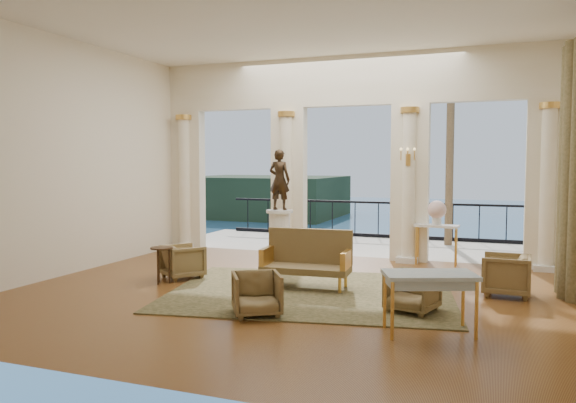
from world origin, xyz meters
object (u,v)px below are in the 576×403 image
at_px(armchair_a, 257,292).
at_px(pedestal, 279,237).
at_px(armchair_d, 183,260).
at_px(game_table, 429,279).
at_px(statue, 279,180).
at_px(console_table, 437,232).
at_px(armchair_b, 412,289).
at_px(side_table, 162,252).
at_px(settee, 307,259).
at_px(armchair_c, 506,273).

distance_m(armchair_a, pedestal, 4.27).
xyz_separation_m(armchair_d, game_table, (4.67, -1.85, 0.35)).
distance_m(statue, console_table, 3.48).
relative_size(armchair_b, side_table, 1.02).
bearing_deg(console_table, settee, -115.83).
height_order(armchair_a, pedestal, pedestal).
bearing_deg(console_table, armchair_d, -138.12).
relative_size(armchair_a, armchair_d, 0.97).
distance_m(armchair_a, side_table, 2.76).
bearing_deg(statue, game_table, 135.13).
bearing_deg(armchair_d, armchair_b, -156.27).
xyz_separation_m(armchair_a, game_table, (2.36, 0.00, 0.36)).
xyz_separation_m(settee, side_table, (-2.51, -0.62, 0.07)).
relative_size(game_table, statue, 0.98).
height_order(armchair_b, settee, settee).
relative_size(armchair_d, pedestal, 0.61).
bearing_deg(pedestal, settee, -57.58).
relative_size(armchair_a, settee, 0.44).
bearing_deg(armchair_a, console_table, 36.76).
height_order(armchair_a, settee, settee).
distance_m(armchair_a, armchair_b, 2.23).
height_order(armchair_b, statue, statue).
xyz_separation_m(armchair_c, game_table, (-0.93, -2.49, 0.32)).
bearing_deg(game_table, statue, 110.57).
bearing_deg(armchair_a, settee, 55.73).
bearing_deg(statue, armchair_a, 110.70).
xyz_separation_m(armchair_d, settee, (2.40, 0.09, 0.15)).
relative_size(armchair_d, side_table, 1.06).
bearing_deg(armchair_b, statue, 152.50).
xyz_separation_m(statue, side_table, (-1.16, -2.75, -1.22)).
xyz_separation_m(armchair_c, side_table, (-5.70, -1.17, 0.19)).
height_order(game_table, statue, statue).
xyz_separation_m(armchair_b, armchair_c, (1.27, 1.54, 0.04)).
bearing_deg(armchair_b, side_table, -168.60).
distance_m(settee, game_table, 2.99).
bearing_deg(armchair_d, console_table, -108.98).
height_order(pedestal, statue, statue).
height_order(settee, game_table, settee).
xyz_separation_m(armchair_d, side_table, (-0.11, -0.53, 0.21)).
distance_m(armchair_a, game_table, 2.38).
height_order(pedestal, side_table, pedestal).
bearing_deg(armchair_c, settee, -77.63).
bearing_deg(settee, armchair_d, 178.74).
bearing_deg(console_table, side_table, -134.36).
relative_size(settee, statue, 1.18).
height_order(armchair_a, armchair_c, armchair_c).
distance_m(armchair_c, armchair_d, 5.63).
bearing_deg(armchair_a, side_table, 119.84).
height_order(armchair_c, settee, settee).
bearing_deg(armchair_c, statue, -106.57).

